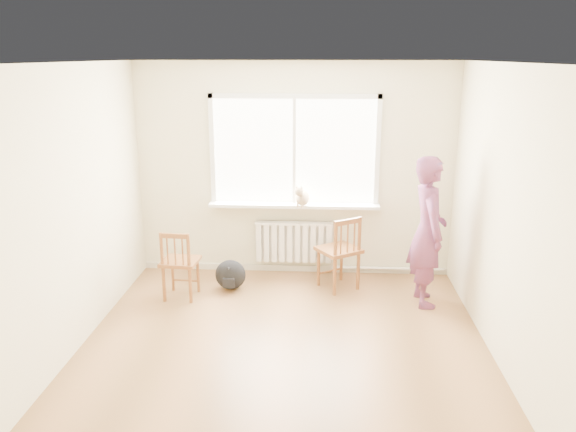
% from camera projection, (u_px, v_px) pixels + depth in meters
% --- Properties ---
extents(floor, '(4.50, 4.50, 0.00)m').
position_uv_depth(floor, '(282.00, 358.00, 5.30)').
color(floor, '#99683E').
rests_on(floor, ground).
extents(ceiling, '(4.50, 4.50, 0.00)m').
position_uv_depth(ceiling, '(281.00, 63.00, 4.56)').
color(ceiling, white).
rests_on(ceiling, back_wall).
extents(back_wall, '(4.00, 0.01, 2.70)m').
position_uv_depth(back_wall, '(294.00, 171.00, 7.09)').
color(back_wall, beige).
rests_on(back_wall, ground).
extents(window, '(2.12, 0.05, 1.42)m').
position_uv_depth(window, '(294.00, 147.00, 6.98)').
color(window, white).
rests_on(window, back_wall).
extents(windowsill, '(2.15, 0.22, 0.04)m').
position_uv_depth(windowsill, '(294.00, 205.00, 7.10)').
color(windowsill, white).
rests_on(windowsill, back_wall).
extents(radiator, '(1.00, 0.12, 0.55)m').
position_uv_depth(radiator, '(294.00, 241.00, 7.25)').
color(radiator, white).
rests_on(radiator, back_wall).
extents(heating_pipe, '(1.40, 0.04, 0.04)m').
position_uv_depth(heating_pipe, '(390.00, 269.00, 7.31)').
color(heating_pipe, silver).
rests_on(heating_pipe, back_wall).
extents(baseboard, '(4.00, 0.03, 0.08)m').
position_uv_depth(baseboard, '(294.00, 268.00, 7.44)').
color(baseboard, beige).
rests_on(baseboard, ground).
extents(chair_left, '(0.44, 0.42, 0.84)m').
position_uv_depth(chair_left, '(179.00, 264.00, 6.50)').
color(chair_left, '#975C2C').
rests_on(chair_left, floor).
extents(chair_right, '(0.62, 0.61, 0.92)m').
position_uv_depth(chair_right, '(341.00, 253.00, 6.76)').
color(chair_right, '#975C2C').
rests_on(chair_right, floor).
extents(person, '(0.46, 0.66, 1.71)m').
position_uv_depth(person, '(428.00, 232.00, 6.28)').
color(person, '#CF4549').
rests_on(person, floor).
extents(cat, '(0.26, 0.41, 0.28)m').
position_uv_depth(cat, '(302.00, 197.00, 6.97)').
color(cat, beige).
rests_on(cat, windowsill).
extents(backpack, '(0.38, 0.29, 0.37)m').
position_uv_depth(backpack, '(231.00, 275.00, 6.82)').
color(backpack, black).
rests_on(backpack, floor).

